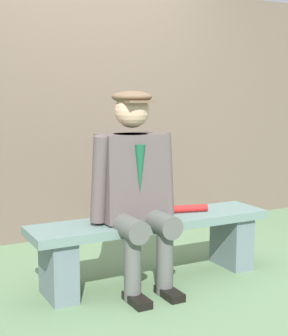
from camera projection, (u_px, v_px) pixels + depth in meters
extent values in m
plane|color=#5F8159|center=(152.00, 280.00, 3.60)|extent=(30.00, 30.00, 0.00)
cube|color=slate|center=(152.00, 222.00, 3.54)|extent=(1.72, 0.39, 0.06)
cube|color=slate|center=(231.00, 241.00, 3.88)|extent=(0.16, 0.33, 0.39)
cube|color=slate|center=(58.00, 269.00, 3.26)|extent=(0.16, 0.33, 0.39)
cube|color=#594D4C|center=(131.00, 177.00, 3.42)|extent=(0.42, 0.26, 0.57)
cylinder|color=#1E2338|center=(131.00, 138.00, 3.38)|extent=(0.23, 0.23, 0.06)
cone|color=#195938|center=(140.00, 169.00, 3.29)|extent=(0.07, 0.07, 0.31)
sphere|color=#DBAD8C|center=(132.00, 110.00, 3.34)|extent=(0.23, 0.23, 0.23)
ellipsoid|color=brown|center=(132.00, 97.00, 3.32)|extent=(0.26, 0.26, 0.08)
cube|color=brown|center=(139.00, 102.00, 3.24)|extent=(0.18, 0.10, 0.02)
cylinder|color=#535651|center=(155.00, 221.00, 3.40)|extent=(0.15, 0.46, 0.15)
cylinder|color=#535651|center=(165.00, 260.00, 3.32)|extent=(0.11, 0.11, 0.46)
cube|color=black|center=(169.00, 293.00, 3.29)|extent=(0.10, 0.24, 0.05)
cylinder|color=#594D4C|center=(165.00, 174.00, 3.49)|extent=(0.10, 0.15, 0.57)
cylinder|color=#535651|center=(124.00, 225.00, 3.29)|extent=(0.15, 0.46, 0.15)
cylinder|color=#535651|center=(133.00, 265.00, 3.21)|extent=(0.11, 0.11, 0.46)
cube|color=black|center=(137.00, 300.00, 3.19)|extent=(0.10, 0.24, 0.05)
cylinder|color=#594D4C|center=(100.00, 180.00, 3.27)|extent=(0.12, 0.17, 0.57)
cylinder|color=#B21E1E|center=(189.00, 209.00, 3.70)|extent=(0.28, 0.12, 0.05)
cube|color=brown|center=(76.00, 111.00, 4.72)|extent=(12.00, 0.24, 2.27)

